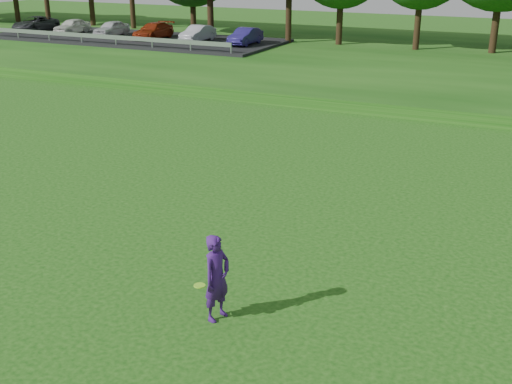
% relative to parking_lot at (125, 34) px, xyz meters
% --- Properties ---
extents(ground, '(140.00, 140.00, 0.00)m').
position_rel_parking_lot_xyz_m(ground, '(24.54, -32.82, -1.06)').
color(ground, '#13450D').
rests_on(ground, ground).
extents(berm, '(130.00, 30.00, 0.60)m').
position_rel_parking_lot_xyz_m(berm, '(24.54, 1.18, -0.76)').
color(berm, '#13450D').
rests_on(berm, ground).
extents(walking_path, '(130.00, 1.60, 0.04)m').
position_rel_parking_lot_xyz_m(walking_path, '(24.54, -12.82, -1.04)').
color(walking_path, gray).
rests_on(walking_path, ground).
extents(parking_lot, '(24.00, 9.00, 1.38)m').
position_rel_parking_lot_xyz_m(parking_lot, '(0.00, 0.00, 0.00)').
color(parking_lot, black).
rests_on(parking_lot, berm).
extents(woman, '(0.60, 0.93, 1.88)m').
position_rel_parking_lot_xyz_m(woman, '(25.89, -32.38, -0.12)').
color(woman, '#3D1768').
rests_on(woman, ground).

